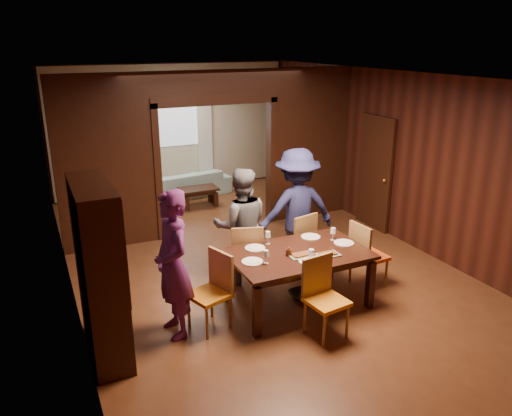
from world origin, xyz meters
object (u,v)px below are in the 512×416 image
person_purple (173,265)px  chair_far_l (246,254)px  coffee_table (199,197)px  chair_near (327,299)px  person_grey (241,226)px  person_navy (296,210)px  dining_table (298,278)px  sofa (187,184)px  chair_left (209,292)px  chair_far_r (296,242)px  chair_right (369,254)px  hutch (100,272)px

person_purple → chair_far_l: size_ratio=1.87×
coffee_table → chair_near: bearing=-92.1°
person_grey → person_navy: size_ratio=0.90×
dining_table → sofa: bearing=88.6°
coffee_table → chair_left: size_ratio=0.82×
person_grey → coffee_table: bearing=-81.1°
dining_table → chair_left: chair_left is taller
sofa → chair_far_r: chair_far_r is taller
chair_near → coffee_table: bearing=80.1°
person_navy → chair_right: bearing=129.4°
chair_right → chair_far_r: size_ratio=1.00×
chair_right → chair_far_r: same height
person_purple → dining_table: size_ratio=1.00×
person_navy → coffee_table: person_navy is taller
dining_table → chair_near: 0.81m
dining_table → chair_right: chair_right is taller
chair_right → chair_near: size_ratio=1.00×
person_grey → chair_far_r: (0.86, -0.10, -0.37)m
dining_table → hutch: hutch is taller
person_purple → chair_right: (2.88, 0.04, -0.42)m
chair_far_r → chair_right: bearing=118.6°
chair_left → chair_right: 2.47m
person_grey → chair_far_r: 0.94m
person_navy → dining_table: size_ratio=1.04×
person_purple → chair_far_r: 2.35m
person_purple → dining_table: (1.68, -0.01, -0.53)m
person_navy → chair_right: (0.66, -0.97, -0.46)m
chair_left → chair_far_r: size_ratio=1.00×
coffee_table → chair_left: 4.79m
person_grey → coffee_table: size_ratio=2.13×
chair_far_l → chair_far_r: (0.87, 0.09, 0.00)m
hutch → chair_far_l: bearing=20.9°
chair_left → chair_far_r: (1.73, 0.93, 0.00)m
coffee_table → chair_far_r: 3.67m
coffee_table → chair_far_r: size_ratio=0.82×
person_navy → coffee_table: 3.60m
coffee_table → chair_left: (-1.41, -4.57, 0.28)m
dining_table → chair_far_r: bearing=62.1°
sofa → chair_right: (1.07, -5.28, 0.20)m
person_grey → hutch: bearing=42.7°
sofa → chair_far_l: (-0.53, -4.55, 0.20)m
sofa → chair_near: chair_near is taller
person_purple → chair_far_l: bearing=117.1°
dining_table → coffee_table: (0.14, 4.52, -0.18)m
person_purple → person_navy: person_navy is taller
sofa → dining_table: (-0.13, -5.33, 0.10)m
person_navy → chair_near: size_ratio=1.95×
chair_right → person_purple: bearing=86.6°
chair_left → chair_far_l: (0.87, 0.84, 0.00)m
coffee_table → chair_far_r: bearing=-84.9°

